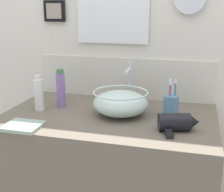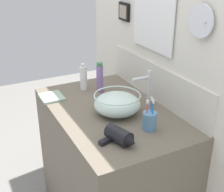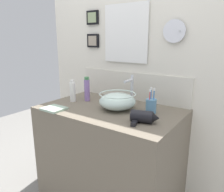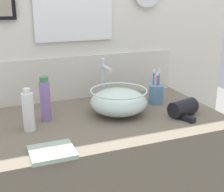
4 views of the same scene
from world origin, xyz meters
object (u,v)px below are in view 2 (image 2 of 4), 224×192
glass_bowl_sink (117,104)px  faucet (147,86)px  hair_drier (120,136)px  spray_bottle (100,78)px  soap_dispenser (84,78)px  hand_towel (52,97)px  toothbrush_cup (150,121)px

glass_bowl_sink → faucet: 0.21m
glass_bowl_sink → hair_drier: size_ratio=1.43×
glass_bowl_sink → spray_bottle: size_ratio=1.33×
glass_bowl_sink → soap_dispenser: bearing=-175.2°
faucet → spray_bottle: size_ratio=1.13×
hair_drier → soap_dispenser: (-0.72, 0.10, 0.05)m
faucet → hand_towel: size_ratio=1.44×
hand_towel → toothbrush_cup: bearing=29.2°
toothbrush_cup → hand_towel: (-0.63, -0.35, -0.04)m
faucet → soap_dispenser: bearing=-151.2°
hand_towel → hair_drier: bearing=12.3°
hair_drier → toothbrush_cup: 0.21m
hair_drier → soap_dispenser: 0.73m
glass_bowl_sink → hand_towel: glass_bowl_sink is taller
faucet → spray_bottle: faucet is taller
glass_bowl_sink → toothbrush_cup: (0.24, 0.07, -0.01)m
glass_bowl_sink → toothbrush_cup: toothbrush_cup is taller
faucet → hand_towel: 0.63m
toothbrush_cup → glass_bowl_sink: bearing=-164.6°
hair_drier → spray_bottle: bearing=163.8°
hand_towel → faucet: bearing=51.6°
soap_dispenser → hand_towel: size_ratio=1.15×
toothbrush_cup → soap_dispenser: bearing=-171.3°
hair_drier → hand_towel: bearing=-167.7°
hair_drier → spray_bottle: size_ratio=0.93×
spray_bottle → soap_dispenser: 0.12m
toothbrush_cup → spray_bottle: size_ratio=0.89×
spray_bottle → hand_towel: size_ratio=1.27×
glass_bowl_sink → toothbrush_cup: size_ratio=1.50×
glass_bowl_sink → faucet: bearing=90.0°
glass_bowl_sink → hand_towel: bearing=-143.6°
spray_bottle → hair_drier: bearing=-16.2°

